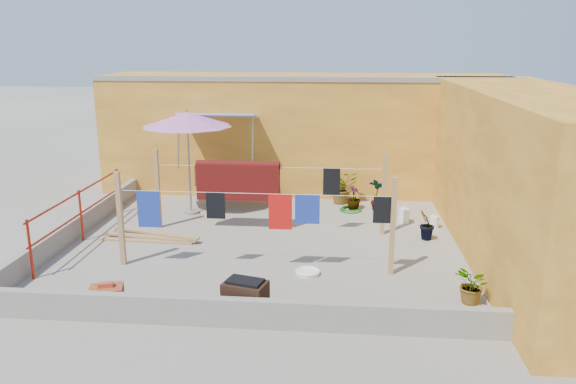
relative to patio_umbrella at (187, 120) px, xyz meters
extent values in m
plane|color=#9E998E|center=(2.07, -1.93, -2.29)|extent=(80.00, 80.00, 0.00)
cube|color=gold|center=(2.57, 2.77, -0.69)|extent=(11.00, 2.40, 3.20)
cube|color=gray|center=(2.57, 1.72, 0.86)|extent=(11.00, 0.35, 0.12)
cube|color=#2D51B2|center=(0.47, 1.22, -0.04)|extent=(2.00, 0.79, 0.22)
cylinder|color=gray|center=(-0.48, 0.85, -0.69)|extent=(0.03, 0.30, 1.28)
cylinder|color=gray|center=(1.42, 0.85, -0.69)|extent=(0.03, 0.30, 1.28)
cube|color=gold|center=(7.27, -1.93, -0.69)|extent=(2.40, 9.00, 3.20)
cube|color=gray|center=(2.07, -5.51, -2.07)|extent=(8.30, 0.16, 0.44)
cube|color=gray|center=(-2.01, -1.93, -2.07)|extent=(0.16, 7.30, 0.44)
cylinder|color=#A31F10|center=(-1.78, -4.13, -1.74)|extent=(0.05, 0.05, 1.10)
cylinder|color=#A31F10|center=(-1.78, -2.13, -1.74)|extent=(0.05, 0.05, 1.10)
cylinder|color=#A31F10|center=(-1.78, -0.13, -1.74)|extent=(0.05, 0.05, 1.10)
cylinder|color=#A31F10|center=(-1.78, -2.13, -1.24)|extent=(0.04, 4.20, 0.04)
cylinder|color=#A31F10|center=(-1.78, -2.13, -1.69)|extent=(0.04, 4.20, 0.04)
cube|color=tan|center=(-0.43, -3.33, -1.39)|extent=(0.09, 0.09, 1.80)
cube|color=tan|center=(4.57, -3.33, -1.39)|extent=(0.09, 0.09, 1.80)
cube|color=tan|center=(4.57, -1.13, -1.39)|extent=(0.09, 0.09, 1.80)
cube|color=tan|center=(-0.43, -1.13, -1.39)|extent=(0.09, 0.09, 1.80)
cylinder|color=silver|center=(2.07, -3.33, -0.84)|extent=(5.00, 0.01, 0.01)
cylinder|color=silver|center=(2.07, -1.13, -0.84)|extent=(5.00, 0.01, 0.01)
cube|color=#4A0D0C|center=(1.40, -1.13, -1.19)|extent=(1.83, 0.22, 0.79)
cube|color=black|center=(3.44, -1.13, -1.14)|extent=(0.37, 0.02, 0.60)
cube|color=maroon|center=(0.63, -1.13, -1.08)|extent=(0.42, 0.02, 0.47)
cube|color=#1C3397|center=(0.12, -3.33, -1.19)|extent=(0.42, 0.02, 0.69)
cube|color=black|center=(1.38, -3.33, -1.09)|extent=(0.34, 0.02, 0.49)
cube|color=red|center=(2.56, -3.33, -1.18)|extent=(0.42, 0.02, 0.66)
cube|color=#1C3397|center=(3.05, -3.33, -1.11)|extent=(0.44, 0.02, 0.54)
cube|color=black|center=(4.37, -3.33, -1.09)|extent=(0.31, 0.02, 0.49)
cylinder|color=gray|center=(0.00, 0.00, -2.26)|extent=(0.38, 0.38, 0.06)
cylinder|color=gray|center=(0.00, 0.00, -1.08)|extent=(0.05, 0.05, 2.44)
cone|color=#D974C1|center=(0.00, 0.00, 0.02)|extent=(2.71, 2.71, 0.34)
cylinder|color=gray|center=(0.00, 0.00, 0.21)|extent=(0.04, 0.04, 0.11)
cube|color=black|center=(1.17, 0.60, -1.54)|extent=(1.77, 1.04, 0.06)
cube|color=black|center=(0.48, 0.18, -1.93)|extent=(0.06, 0.06, 0.73)
cube|color=black|center=(0.40, 0.84, -1.93)|extent=(0.06, 0.06, 0.73)
cube|color=black|center=(1.94, 0.36, -1.93)|extent=(0.06, 0.06, 0.73)
cube|color=black|center=(1.86, 1.02, -1.93)|extent=(0.06, 0.06, 0.73)
cube|color=#A24025|center=(0.00, -5.13, -2.11)|extent=(0.59, 0.49, 0.37)
cube|color=#B4492A|center=(0.00, -5.13, -1.89)|extent=(0.25, 0.17, 0.07)
cube|color=tan|center=(-0.43, -2.10, -2.27)|extent=(2.06, 0.24, 0.04)
cube|color=tan|center=(-0.35, -1.98, -2.23)|extent=(2.06, 0.41, 0.04)
cube|color=tan|center=(-0.27, -1.86, -2.18)|extent=(2.02, 0.69, 0.04)
cube|color=black|center=(2.21, -5.13, -2.03)|extent=(0.73, 0.58, 0.53)
cube|color=black|center=(2.21, -5.13, -1.74)|extent=(0.60, 0.45, 0.04)
cylinder|color=white|center=(3.07, -3.49, -2.27)|extent=(0.42, 0.42, 0.06)
torus|color=white|center=(3.07, -3.49, -2.24)|extent=(0.45, 0.45, 0.05)
cylinder|color=white|center=(5.13, -0.28, -2.13)|extent=(0.25, 0.25, 0.34)
cylinder|color=white|center=(5.13, -0.28, -1.94)|extent=(0.07, 0.07, 0.06)
cylinder|color=white|center=(5.77, -0.61, -2.16)|extent=(0.20, 0.20, 0.28)
cylinder|color=white|center=(5.77, -0.61, -2.00)|extent=(0.06, 0.06, 0.05)
torus|color=#1B6917|center=(3.91, 0.56, -2.28)|extent=(0.55, 0.55, 0.04)
torus|color=#1B6917|center=(3.91, 0.56, -2.23)|extent=(0.46, 0.46, 0.04)
imported|color=#215017|center=(3.69, 1.26, -1.87)|extent=(0.96, 0.90, 0.85)
imported|color=#215017|center=(3.98, 0.68, -1.98)|extent=(0.42, 0.42, 0.62)
imported|color=#215017|center=(4.55, 0.65, -1.88)|extent=(0.52, 0.48, 0.83)
imported|color=#215017|center=(5.46, -1.44, -1.94)|extent=(0.47, 0.49, 0.70)
imported|color=#215017|center=(5.77, -4.42, -1.98)|extent=(0.64, 0.68, 0.62)
camera|label=1|loc=(3.58, -12.92, 1.79)|focal=35.00mm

